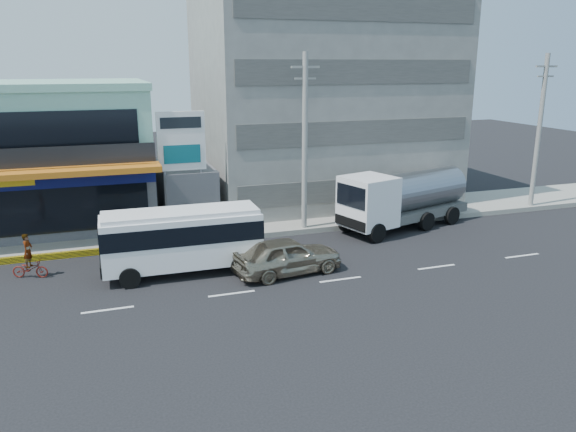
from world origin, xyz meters
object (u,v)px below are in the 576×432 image
object	(u,v)px
satellite_dish	(187,166)
concrete_building	(321,99)
sedan	(288,256)
motorcycle_rider	(29,263)
billboard	(182,148)
utility_pole_far	(539,132)
shop_building	(42,158)
tanker_truck	(401,198)
minibus	(182,236)
utility_pole_near	(305,143)

from	to	relation	value
satellite_dish	concrete_building	bearing A→B (deg)	21.80
sedan	motorcycle_rider	xyz separation A→B (m)	(-11.19, 3.25, -0.18)
concrete_building	billboard	size ratio (longest dim) A/B	2.32
utility_pole_far	concrete_building	bearing A→B (deg)	147.65
satellite_dish	utility_pole_far	world-z (taller)	utility_pole_far
utility_pole_far	motorcycle_rider	bearing A→B (deg)	-174.99
shop_building	concrete_building	size ratio (longest dim) A/B	0.77
billboard	tanker_truck	xyz separation A→B (m)	(12.15, -2.81, -3.12)
concrete_building	sedan	bearing A→B (deg)	-117.41
concrete_building	sedan	size ratio (longest dim) A/B	3.18
shop_building	concrete_building	world-z (taller)	concrete_building
minibus	motorcycle_rider	bearing A→B (deg)	166.07
motorcycle_rider	satellite_dish	bearing A→B (deg)	37.32
billboard	minibus	distance (m)	6.94
concrete_building	billboard	distance (m)	12.17
tanker_truck	motorcycle_rider	distance (m)	19.94
satellite_dish	billboard	xyz separation A→B (m)	(-0.50, -1.80, 1.35)
utility_pole_far	sedan	bearing A→B (deg)	-162.75
sedan	satellite_dish	bearing A→B (deg)	10.19
tanker_truck	billboard	bearing A→B (deg)	167.00
concrete_building	satellite_dish	bearing A→B (deg)	-158.20
satellite_dish	minibus	xyz separation A→B (m)	(-1.54, -7.90, -1.79)
concrete_building	shop_building	bearing A→B (deg)	-176.65
utility_pole_near	sedan	size ratio (longest dim) A/B	1.99
concrete_building	motorcycle_rider	size ratio (longest dim) A/B	7.75
concrete_building	utility_pole_far	xyz separation A→B (m)	(12.00, -7.60, -1.85)
billboard	utility_pole_near	size ratio (longest dim) A/B	0.69
shop_building	motorcycle_rider	size ratio (longest dim) A/B	6.01
utility_pole_far	sedan	distance (m)	20.35
billboard	minibus	xyz separation A→B (m)	(-1.04, -6.10, -3.14)
concrete_building	tanker_truck	xyz separation A→B (m)	(1.65, -8.61, -5.19)
billboard	motorcycle_rider	xyz separation A→B (m)	(-7.69, -4.45, -4.25)
billboard	tanker_truck	world-z (taller)	billboard
billboard	motorcycle_rider	world-z (taller)	billboard
utility_pole_far	sedan	size ratio (longest dim) A/B	1.99
motorcycle_rider	shop_building	bearing A→B (deg)	88.79
utility_pole_near	satellite_dish	bearing A→B (deg)	149.04
concrete_building	motorcycle_rider	world-z (taller)	concrete_building
concrete_building	satellite_dish	world-z (taller)	concrete_building
minibus	tanker_truck	xyz separation A→B (m)	(13.19, 3.29, 0.02)
satellite_dish	sedan	xyz separation A→B (m)	(3.00, -9.50, -2.72)
shop_building	satellite_dish	xyz separation A→B (m)	(8.00, -2.95, -0.42)
minibus	motorcycle_rider	size ratio (longest dim) A/B	3.48
billboard	concrete_building	bearing A→B (deg)	28.92
concrete_building	tanker_truck	world-z (taller)	concrete_building
sedan	motorcycle_rider	distance (m)	11.66
tanker_truck	sedan	bearing A→B (deg)	-150.49
utility_pole_near	tanker_truck	xyz separation A→B (m)	(5.65, -1.01, -3.34)
tanker_truck	motorcycle_rider	world-z (taller)	tanker_truck
concrete_building	sedan	distance (m)	16.40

